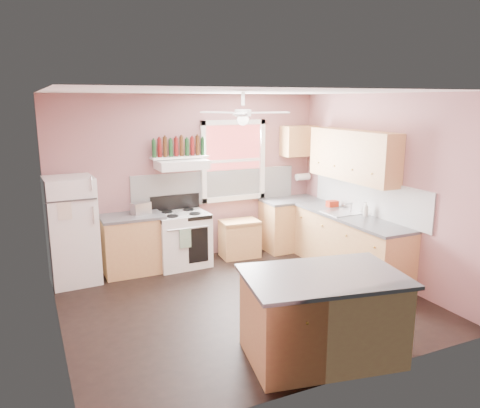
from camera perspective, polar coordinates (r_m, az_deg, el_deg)
name	(u,v)px	position (r m, az deg, el deg)	size (l,w,h in m)	color
floor	(243,301)	(6.32, 0.33, -11.76)	(4.50, 4.50, 0.00)	black
ceiling	(243,92)	(5.76, 0.37, 13.52)	(4.50, 4.50, 0.00)	white
wall_back	(190,178)	(7.74, -6.07, 3.19)	(4.50, 0.05, 2.70)	#916060
wall_right	(383,188)	(7.15, 17.09, 1.91)	(0.05, 4.00, 2.70)	#916060
wall_left	(49,221)	(5.36, -22.25, -1.93)	(0.05, 4.00, 2.70)	#916060
backsplash_back	(217,187)	(7.89, -2.85, 2.13)	(2.90, 0.03, 0.55)	white
backsplash_right	(367,196)	(7.37, 15.23, 0.96)	(0.03, 2.60, 0.55)	white
window_view	(233,161)	(7.93, -0.86, 5.31)	(1.00, 0.02, 1.20)	maroon
window_frame	(234,161)	(7.91, -0.78, 5.29)	(1.16, 0.07, 1.36)	white
refrigerator	(72,231)	(7.11, -19.79, -3.07)	(0.66, 0.64, 1.55)	white
base_cabinet_left	(133,245)	(7.37, -12.91, -4.90)	(0.90, 0.60, 0.86)	#BC804E
counter_left	(132,217)	(7.25, -13.09, -1.50)	(0.92, 0.62, 0.04)	#4B4B4E
toaster	(141,208)	(7.27, -11.99, -0.52)	(0.28, 0.16, 0.18)	silver
stove	(182,239)	(7.53, -7.13, -4.31)	(0.82, 0.64, 0.86)	white
range_hood	(182,164)	(7.37, -7.12, 4.81)	(0.78, 0.50, 0.14)	white
bottle_shelf	(179,157)	(7.47, -7.42, 5.68)	(0.90, 0.26, 0.03)	white
cart	(240,239)	(7.91, -0.04, -4.23)	(0.63, 0.42, 0.63)	#BC804E
base_cabinet_corner	(291,225)	(8.37, 6.22, -2.54)	(1.00, 0.60, 0.86)	#BC804E
base_cabinet_right	(349,245)	(7.38, 13.19, -4.90)	(0.60, 2.20, 0.86)	#BC804E
counter_corner	(291,200)	(8.27, 6.30, 0.47)	(1.02, 0.62, 0.04)	#4B4B4E
counter_right	(350,217)	(7.25, 13.30, -1.51)	(0.62, 2.22, 0.04)	#4B4B4E
sink	(342,213)	(7.40, 12.36, -1.06)	(0.55, 0.45, 0.03)	silver
faucet	(351,207)	(7.48, 13.36, -0.38)	(0.03, 0.03, 0.14)	silver
upper_cabinet_right	(353,155)	(7.34, 13.56, 5.78)	(0.33, 1.80, 0.76)	#BC804E
upper_cabinet_corner	(299,141)	(8.33, 7.19, 7.64)	(0.60, 0.33, 0.52)	#BC804E
paper_towel	(303,177)	(8.50, 7.65, 3.31)	(0.12, 0.12, 0.26)	white
island	(322,318)	(4.99, 9.97, -13.50)	(1.50, 0.95, 0.86)	#BC804E
island_top	(324,276)	(4.81, 10.17, -8.67)	(1.59, 1.04, 0.04)	#4B4B4E
ceiling_fan_hub	(243,113)	(5.76, 0.36, 11.04)	(0.20, 0.20, 0.08)	white
soap_bottle	(366,209)	(7.23, 15.09, -0.61)	(0.08, 0.08, 0.22)	silver
red_caddy	(332,204)	(7.77, 11.19, 0.04)	(0.18, 0.12, 0.10)	#AA240E
wine_bottles	(179,147)	(7.45, -7.45, 6.90)	(0.86, 0.06, 0.31)	#143819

